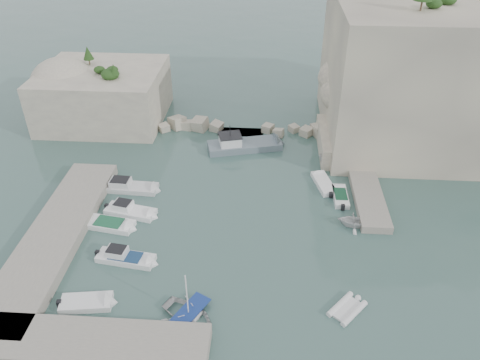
# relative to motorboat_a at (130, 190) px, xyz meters

# --- Properties ---
(ground) EXTENTS (400.00, 400.00, 0.00)m
(ground) POSITION_rel_motorboat_a_xyz_m (12.25, -7.76, 0.00)
(ground) COLOR #3F5F59
(ground) RESTS_ON ground
(cliff_east) EXTENTS (26.00, 22.00, 17.00)m
(cliff_east) POSITION_rel_motorboat_a_xyz_m (35.25, 15.24, 8.50)
(cliff_east) COLOR beige
(cliff_east) RESTS_ON ground
(cliff_terrace) EXTENTS (8.00, 10.00, 2.50)m
(cliff_terrace) POSITION_rel_motorboat_a_xyz_m (25.25, 10.24, 1.25)
(cliff_terrace) COLOR beige
(cliff_terrace) RESTS_ON ground
(outcrop_west) EXTENTS (16.00, 14.00, 7.00)m
(outcrop_west) POSITION_rel_motorboat_a_xyz_m (-7.75, 17.24, 3.50)
(outcrop_west) COLOR beige
(outcrop_west) RESTS_ON ground
(quay_west) EXTENTS (5.00, 24.00, 1.10)m
(quay_west) POSITION_rel_motorboat_a_xyz_m (-4.75, -8.76, 0.55)
(quay_west) COLOR #9E9689
(quay_west) RESTS_ON ground
(quay_south) EXTENTS (18.00, 4.00, 1.10)m
(quay_south) POSITION_rel_motorboat_a_xyz_m (2.25, -20.26, 0.55)
(quay_south) COLOR #9E9689
(quay_south) RESTS_ON ground
(ledge_east) EXTENTS (3.00, 16.00, 0.80)m
(ledge_east) POSITION_rel_motorboat_a_xyz_m (25.75, 2.24, 0.40)
(ledge_east) COLOR #9E9689
(ledge_east) RESTS_ON ground
(breakwater) EXTENTS (28.00, 3.00, 1.40)m
(breakwater) POSITION_rel_motorboat_a_xyz_m (11.25, 14.24, 0.70)
(breakwater) COLOR beige
(breakwater) RESTS_ON ground
(motorboat_a) EXTENTS (6.87, 2.35, 1.40)m
(motorboat_a) POSITION_rel_motorboat_a_xyz_m (0.00, 0.00, 0.00)
(motorboat_a) COLOR silver
(motorboat_a) RESTS_ON ground
(motorboat_b) EXTENTS (5.93, 2.99, 1.40)m
(motorboat_b) POSITION_rel_motorboat_a_xyz_m (1.26, -4.21, 0.00)
(motorboat_b) COLOR white
(motorboat_b) RESTS_ON ground
(motorboat_c) EXTENTS (5.60, 2.80, 0.70)m
(motorboat_c) POSITION_rel_motorboat_a_xyz_m (-0.30, -6.36, 0.00)
(motorboat_c) COLOR white
(motorboat_c) RESTS_ON ground
(motorboat_d) EXTENTS (5.94, 2.50, 1.40)m
(motorboat_d) POSITION_rel_motorboat_a_xyz_m (2.63, -10.99, 0.00)
(motorboat_d) COLOR white
(motorboat_d) RESTS_ON ground
(motorboat_e) EXTENTS (4.69, 2.44, 0.70)m
(motorboat_e) POSITION_rel_motorboat_a_xyz_m (0.83, -16.24, 0.00)
(motorboat_e) COLOR white
(motorboat_e) RESTS_ON ground
(rowboat) EXTENTS (5.45, 4.94, 0.92)m
(rowboat) POSITION_rel_motorboat_a_xyz_m (9.23, -16.86, 0.00)
(rowboat) COLOR silver
(rowboat) RESTS_ON ground
(inflatable_dinghy) EXTENTS (3.54, 3.72, 0.44)m
(inflatable_dinghy) POSITION_rel_motorboat_a_xyz_m (21.71, -15.39, 0.00)
(inflatable_dinghy) COLOR silver
(inflatable_dinghy) RESTS_ON ground
(tender_east_a) EXTENTS (3.51, 3.15, 1.66)m
(tender_east_a) POSITION_rel_motorboat_a_xyz_m (23.62, -4.68, 0.00)
(tender_east_a) COLOR silver
(tender_east_a) RESTS_ON ground
(tender_east_b) EXTENTS (1.52, 4.36, 0.70)m
(tender_east_b) POSITION_rel_motorboat_a_xyz_m (22.86, -0.08, 0.00)
(tender_east_b) COLOR white
(tender_east_b) RESTS_ON ground
(tender_east_c) EXTENTS (2.78, 5.15, 0.70)m
(tender_east_c) POSITION_rel_motorboat_a_xyz_m (21.27, 2.25, 0.00)
(tender_east_c) COLOR white
(tender_east_c) RESTS_ON ground
(tender_east_d) EXTENTS (5.09, 2.32, 1.91)m
(tender_east_d) POSITION_rel_motorboat_a_xyz_m (23.42, 6.18, 0.00)
(tender_east_d) COLOR silver
(tender_east_d) RESTS_ON ground
(work_boat) EXTENTS (10.44, 5.36, 2.20)m
(work_boat) POSITION_rel_motorboat_a_xyz_m (12.04, 9.87, 0.00)
(work_boat) COLOR slate
(work_boat) RESTS_ON ground
(rowboat_mast) EXTENTS (0.10, 0.10, 4.20)m
(rowboat_mast) POSITION_rel_motorboat_a_xyz_m (9.23, -16.86, 2.56)
(rowboat_mast) COLOR white
(rowboat_mast) RESTS_ON rowboat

